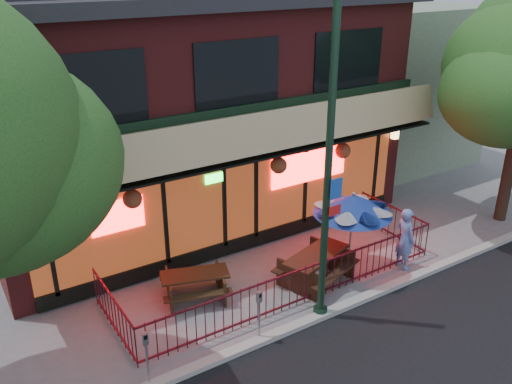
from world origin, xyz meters
The scene contains 12 objects.
ground centered at (0.00, 0.00, 0.00)m, with size 80.00×80.00×0.00m, color gray.
curb centered at (0.00, -0.50, 0.06)m, with size 80.00×0.25×0.12m, color #999993.
restaurant_building centered at (0.00, 7.11, 4.13)m, with size 12.96×9.49×8.05m.
neighbor_building centered at (9.00, 7.70, 3.00)m, with size 6.00×7.00×6.00m, color gray.
patio_fence centered at (0.00, 0.50, 0.63)m, with size 8.44×2.62×1.00m.
street_light centered at (0.00, -0.40, 3.15)m, with size 0.43×0.32×7.00m.
picnic_table_left centered at (-2.11, 1.77, 0.45)m, with size 1.92×1.69×0.69m.
picnic_table_right centered at (0.80, 0.78, 0.53)m, with size 2.23×1.95×0.80m.
patio_umbrella centered at (1.82, 0.70, 1.95)m, with size 2.00×1.99×2.28m.
pedestrian centered at (3.19, 0.10, 0.85)m, with size 0.62×0.41×1.71m, color #5E77BD.
parking_meter_near centered at (-1.68, -0.40, 0.84)m, with size 0.13×0.12×1.24m.
parking_meter_far centered at (-4.20, -0.40, 0.84)m, with size 0.11×0.10×1.24m.
Camera 1 is at (-6.84, -8.34, 7.56)m, focal length 38.00 mm.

